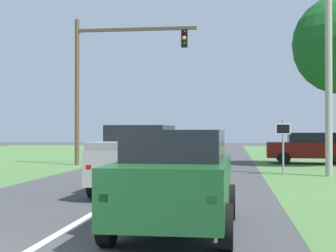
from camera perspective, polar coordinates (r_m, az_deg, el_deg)
name	(u,v)px	position (r m, az deg, el deg)	size (l,w,h in m)	color
ground_plane	(140,185)	(17.11, -3.13, -6.68)	(120.00, 120.00, 0.00)	#424244
red_suv_near	(177,177)	(9.37, 1.01, -5.75)	(2.15, 4.46, 1.85)	#194C23
pickup_truck_lead	(142,158)	(15.04, -2.95, -3.65)	(2.38, 5.27, 1.99)	#B7B2A8
traffic_light	(107,70)	(27.23, -6.90, 6.27)	(6.52, 0.40, 7.77)	brown
keep_moving_sign	(283,140)	(21.41, 12.80, -1.54)	(0.60, 0.09, 2.26)	gray
crossing_suv_far	(311,147)	(29.17, 15.74, -2.31)	(4.75, 2.24, 1.72)	maroon
utility_pole_right	(329,61)	(21.47, 17.60, 7.01)	(0.28, 0.28, 9.28)	#9E998E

